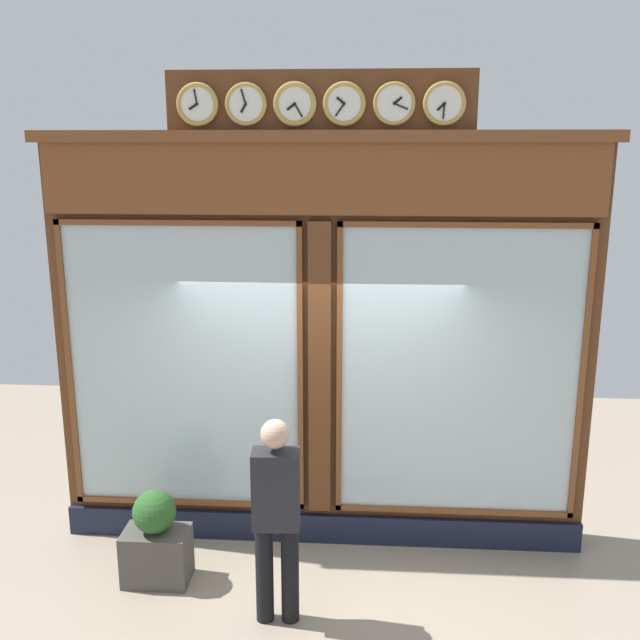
{
  "coord_description": "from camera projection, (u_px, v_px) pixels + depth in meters",
  "views": [
    {
      "loc": [
        -0.42,
        6.13,
        3.68
      ],
      "look_at": [
        0.0,
        0.0,
        2.16
      ],
      "focal_mm": 40.34,
      "sensor_mm": 36.0,
      "label": 1
    }
  ],
  "objects": [
    {
      "name": "planter_shrub",
      "position": [
        154.0,
        512.0,
        6.07
      ],
      "size": [
        0.37,
        0.37,
        0.37
      ],
      "primitive_type": "sphere",
      "color": "#285623",
      "rests_on": "planter_box"
    },
    {
      "name": "shop_facade",
      "position": [
        321.0,
        341.0,
        6.51
      ],
      "size": [
        4.93,
        0.42,
        4.26
      ],
      "color": "#5B3319",
      "rests_on": "ground_plane"
    },
    {
      "name": "planter_box",
      "position": [
        157.0,
        556.0,
        6.17
      ],
      "size": [
        0.56,
        0.36,
        0.47
      ],
      "primitive_type": "cube",
      "color": "#4C4742",
      "rests_on": "ground_plane"
    },
    {
      "name": "pedestrian",
      "position": [
        276.0,
        513.0,
        5.49
      ],
      "size": [
        0.37,
        0.24,
        1.69
      ],
      "color": "black",
      "rests_on": "ground_plane"
    }
  ]
}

